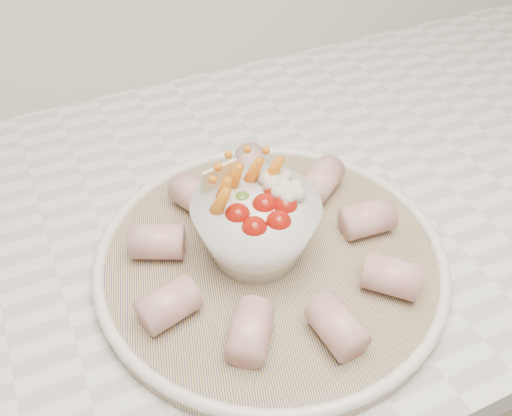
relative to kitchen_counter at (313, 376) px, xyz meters
name	(u,v)px	position (x,y,z in m)	size (l,w,h in m)	color
kitchen_counter	(313,376)	(0.00, 0.00, 0.00)	(2.04, 0.62, 0.92)	#B9AB8E
serving_platter	(271,258)	(-0.14, -0.09, 0.47)	(0.44, 0.44, 0.02)	navy
veggie_bowl	(256,224)	(-0.15, -0.08, 0.51)	(0.13, 0.13, 0.10)	white
cured_meat_rolls	(271,243)	(-0.14, -0.09, 0.49)	(0.28, 0.29, 0.04)	#AF5057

